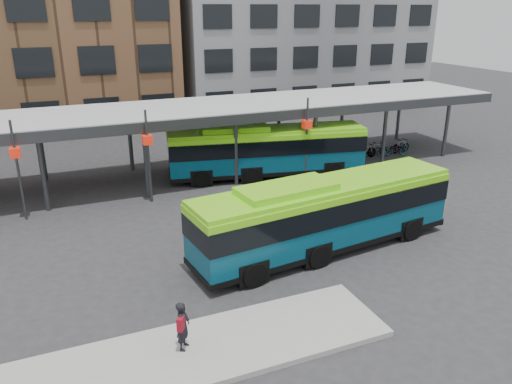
{
  "coord_description": "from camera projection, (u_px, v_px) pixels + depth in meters",
  "views": [
    {
      "loc": [
        -7.37,
        -14.68,
        9.49
      ],
      "look_at": [
        0.67,
        4.43,
        1.8
      ],
      "focal_mm": 35.0,
      "sensor_mm": 36.0,
      "label": 1
    }
  ],
  "objects": [
    {
      "name": "ground",
      "position": [
        285.0,
        277.0,
        18.67
      ],
      "size": [
        120.0,
        120.0,
        0.0
      ],
      "primitive_type": "plane",
      "color": "#28282B",
      "rests_on": "ground"
    },
    {
      "name": "boarding_island",
      "position": [
        157.0,
        363.0,
        14.04
      ],
      "size": [
        14.0,
        3.0,
        0.18
      ],
      "primitive_type": "cube",
      "color": "gray",
      "rests_on": "ground"
    },
    {
      "name": "canopy",
      "position": [
        187.0,
        112.0,
        28.41
      ],
      "size": [
        40.0,
        6.53,
        4.8
      ],
      "color": "#999B9E",
      "rests_on": "ground"
    },
    {
      "name": "building_grey",
      "position": [
        291.0,
        2.0,
        48.66
      ],
      "size": [
        24.0,
        14.0,
        20.0
      ],
      "primitive_type": "cube",
      "color": "slate",
      "rests_on": "ground"
    },
    {
      "name": "bus_front",
      "position": [
        324.0,
        213.0,
        20.26
      ],
      "size": [
        11.69,
        3.81,
        3.16
      ],
      "rotation": [
        0.0,
        0.0,
        0.12
      ],
      "color": "#074056",
      "rests_on": "ground"
    },
    {
      "name": "bus_rear",
      "position": [
        266.0,
        149.0,
        29.32
      ],
      "size": [
        11.76,
        4.57,
        3.17
      ],
      "rotation": [
        0.0,
        0.0,
        -0.19
      ],
      "color": "#074056",
      "rests_on": "ground"
    },
    {
      "name": "pedestrian",
      "position": [
        183.0,
        326.0,
        14.25
      ],
      "size": [
        0.6,
        0.66,
        1.51
      ],
      "rotation": [
        0.0,
        0.0,
        1.0
      ],
      "color": "black",
      "rests_on": "boarding_island"
    },
    {
      "name": "bike_rack",
      "position": [
        380.0,
        149.0,
        33.79
      ],
      "size": [
        5.73,
        1.58,
        0.98
      ],
      "color": "slate",
      "rests_on": "ground"
    }
  ]
}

